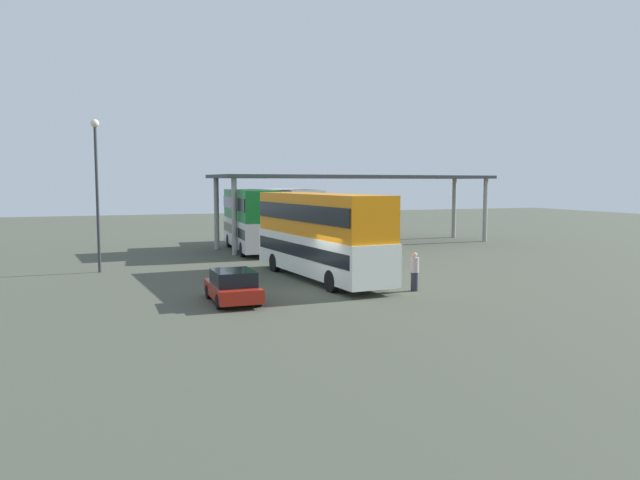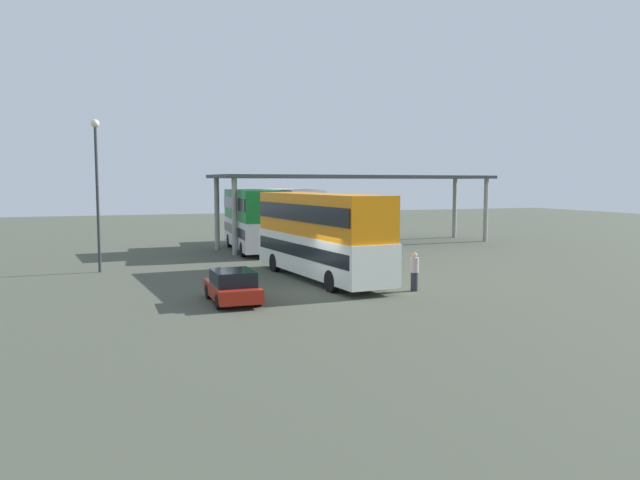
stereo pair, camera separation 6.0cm
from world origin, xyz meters
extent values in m
plane|color=#454A3D|center=(0.00, 0.00, 0.00)|extent=(140.00, 140.00, 0.00)
cube|color=white|center=(1.17, 3.47, 1.30)|extent=(3.35, 11.46, 1.91)
cube|color=orange|center=(1.17, 3.47, 3.29)|extent=(3.26, 11.23, 2.07)
cube|color=black|center=(1.17, 3.47, 1.53)|extent=(3.35, 11.01, 0.65)
cube|color=black|center=(1.17, 3.47, 3.40)|extent=(3.35, 11.01, 0.83)
cube|color=black|center=(0.70, 9.05, 1.59)|extent=(2.06, 0.27, 1.15)
cube|color=orange|center=(0.70, 9.05, 2.51)|extent=(1.69, 0.22, 0.36)
cylinder|color=black|center=(-0.21, 6.87, 0.50)|extent=(0.36, 1.02, 1.00)
cylinder|color=black|center=(1.96, 7.05, 0.50)|extent=(0.36, 1.02, 1.00)
cylinder|color=black|center=(0.37, -0.11, 0.50)|extent=(0.36, 1.02, 1.00)
cylinder|color=black|center=(2.54, 0.07, 0.50)|extent=(0.36, 1.02, 1.00)
cube|color=#A62012|center=(-4.28, -0.85, 0.49)|extent=(1.76, 3.78, 0.55)
cube|color=black|center=(-4.28, -1.04, 1.06)|extent=(1.60, 2.09, 0.58)
cylinder|color=black|center=(-5.05, 0.32, 0.30)|extent=(0.21, 0.60, 0.60)
cylinder|color=black|center=(-3.49, 0.30, 0.30)|extent=(0.21, 0.60, 0.60)
cylinder|color=black|center=(-5.07, -2.01, 0.30)|extent=(0.21, 0.60, 0.60)
cylinder|color=black|center=(-3.51, -2.03, 0.30)|extent=(0.21, 0.60, 0.60)
cube|color=silver|center=(1.00, 17.04, 1.31)|extent=(3.15, 10.29, 1.92)
cube|color=#167B2F|center=(1.00, 17.04, 3.31)|extent=(3.06, 10.08, 2.08)
cube|color=black|center=(1.00, 17.04, 1.54)|extent=(3.15, 9.89, 0.65)
cube|color=black|center=(1.00, 17.04, 3.42)|extent=(3.15, 9.89, 0.83)
cube|color=black|center=(1.37, 22.04, 1.60)|extent=(2.05, 0.25, 1.15)
cube|color=orange|center=(1.37, 22.04, 2.52)|extent=(1.68, 0.20, 0.36)
cylinder|color=black|center=(0.15, 20.25, 0.50)|extent=(0.35, 1.02, 1.00)
cylinder|color=black|center=(2.31, 20.09, 0.50)|extent=(0.35, 1.02, 1.00)
cylinder|color=black|center=(-0.31, 13.98, 0.50)|extent=(0.35, 1.02, 1.00)
cylinder|color=black|center=(1.85, 13.82, 0.50)|extent=(0.35, 1.02, 1.00)
cube|color=navy|center=(4.99, 19.85, 1.30)|extent=(3.48, 11.39, 1.91)
cube|color=white|center=(4.99, 19.85, 3.29)|extent=(3.38, 11.16, 2.07)
cube|color=black|center=(4.99, 19.85, 1.53)|extent=(3.47, 10.94, 0.65)
cube|color=black|center=(4.99, 19.85, 3.40)|extent=(3.47, 10.94, 0.83)
cube|color=black|center=(5.48, 25.38, 1.59)|extent=(2.11, 0.29, 1.14)
cube|color=orange|center=(5.48, 25.38, 2.51)|extent=(1.74, 0.24, 0.36)
cylinder|color=black|center=(4.18, 23.41, 0.50)|extent=(0.37, 1.02, 1.00)
cylinder|color=black|center=(6.41, 23.21, 0.50)|extent=(0.37, 1.02, 1.00)
cylinder|color=black|center=(3.56, 16.49, 0.50)|extent=(0.37, 1.02, 1.00)
cylinder|color=black|center=(5.79, 16.29, 0.50)|extent=(0.37, 1.02, 1.00)
cube|color=#33353A|center=(10.00, 18.24, 5.30)|extent=(23.27, 7.54, 0.25)
cylinder|color=#9E9B93|center=(20.56, 21.36, 2.59)|extent=(0.36, 0.36, 5.17)
cylinder|color=#9E9B93|center=(20.97, 17.35, 2.59)|extent=(0.36, 0.36, 5.17)
cylinder|color=#9E9B93|center=(-0.98, 19.14, 2.59)|extent=(0.36, 0.36, 5.17)
cylinder|color=#9E9B93|center=(-0.57, 15.13, 2.59)|extent=(0.36, 0.36, 5.17)
cylinder|color=#33353A|center=(-9.21, 10.01, 3.93)|extent=(0.16, 0.16, 7.87)
sphere|color=beige|center=(-9.21, 10.01, 8.02)|extent=(0.44, 0.44, 0.44)
cylinder|color=#262633|center=(3.99, -1.13, 0.42)|extent=(0.32, 0.32, 0.85)
cylinder|color=#A4949B|center=(3.99, -1.13, 1.18)|extent=(0.38, 0.38, 0.67)
sphere|color=tan|center=(3.99, -1.13, 1.64)|extent=(0.24, 0.24, 0.24)
camera|label=1|loc=(-9.67, -25.30, 4.91)|focal=34.54mm
camera|label=2|loc=(-9.61, -25.32, 4.91)|focal=34.54mm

